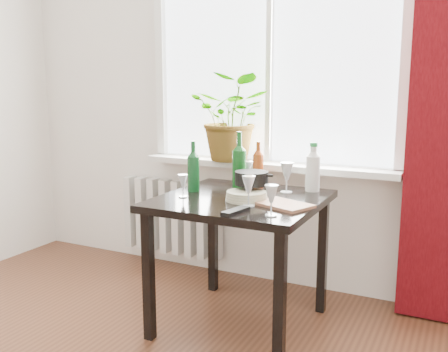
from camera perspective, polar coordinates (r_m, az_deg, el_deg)
The scene contains 18 objects.
window at distance 3.32m, azimuth 5.39°, elevation 14.77°, with size 1.72×0.08×1.62m.
windowsill at distance 3.28m, azimuth 4.73°, elevation 1.25°, with size 1.72×0.20×0.04m.
radiator at distance 3.73m, azimuth -5.99°, elevation -4.65°, with size 0.80×0.10×0.55m.
table at distance 2.74m, azimuth 1.95°, elevation -4.32°, with size 0.85×0.85×0.74m.
potted_plant at distance 3.30m, azimuth 1.06°, elevation 6.71°, with size 0.52×0.45×0.57m, color #21671B.
wine_bottle_left at distance 2.85m, azimuth -3.52°, elevation 1.15°, with size 0.07×0.07×0.29m, color #0B3B17, non-canonical shape.
wine_bottle_right at distance 2.87m, azimuth 1.75°, elevation 1.77°, with size 0.08×0.08×0.34m, color #0D4313, non-canonical shape.
bottle_amber at distance 3.05m, azimuth 3.93°, elevation 1.55°, with size 0.07×0.07×0.27m, color maroon, non-canonical shape.
cleaning_bottle at distance 2.89m, azimuth 10.14°, elevation 1.05°, with size 0.08×0.08×0.28m, color silver, non-canonical shape.
wineglass_front_right at distance 2.49m, azimuth 2.82°, elevation -1.71°, with size 0.07×0.07×0.16m, color silver, non-canonical shape.
wineglass_far_right at distance 2.32m, azimuth 5.42°, elevation -2.77°, with size 0.06×0.06×0.15m, color silver, non-canonical shape.
wineglass_back_center at distance 2.83m, azimuth 7.17°, elevation -0.14°, with size 0.08×0.08×0.18m, color silver, non-canonical shape.
wineglass_back_left at distance 2.97m, azimuth 2.67°, elevation 0.22°, with size 0.07×0.07×0.16m, color silver, non-canonical shape.
wineglass_front_left at distance 2.71m, azimuth -4.72°, elevation -1.12°, with size 0.05×0.05×0.13m, color silver, non-canonical shape.
plate_stack at distance 2.63m, azimuth 2.59°, elevation -2.30°, with size 0.22×0.22×0.05m, color beige.
fondue_pot at distance 2.71m, azimuth 3.16°, elevation -0.95°, with size 0.21×0.18×0.14m, color black, non-canonical shape.
tv_remote at distance 2.38m, azimuth 1.34°, elevation -4.04°, with size 0.05×0.17×0.02m, color black.
cutting_board at distance 2.53m, azimuth 6.69°, elevation -3.24°, with size 0.29×0.18×0.02m, color #925E42.
Camera 1 is at (1.19, -0.86, 1.33)m, focal length 40.00 mm.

